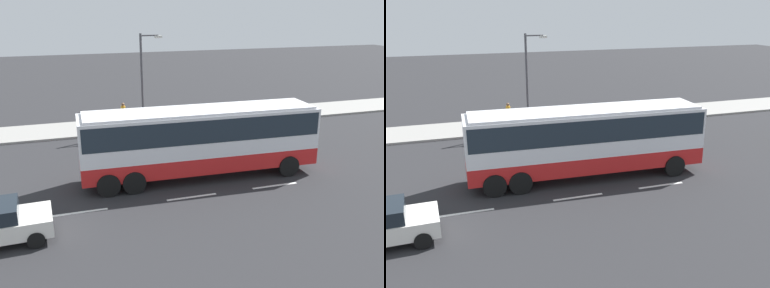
% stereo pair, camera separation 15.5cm
% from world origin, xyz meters
% --- Properties ---
extents(ground_plane, '(120.00, 120.00, 0.00)m').
position_xyz_m(ground_plane, '(0.00, 0.00, 0.00)').
color(ground_plane, '#28282B').
extents(sidewalk_curb, '(80.00, 4.00, 0.15)m').
position_xyz_m(sidewalk_curb, '(0.00, 9.90, 0.07)').
color(sidewalk_curb, gray).
rests_on(sidewalk_curb, ground_plane).
extents(lane_centreline, '(43.55, 0.16, 0.01)m').
position_xyz_m(lane_centreline, '(1.21, -3.17, 0.00)').
color(lane_centreline, white).
rests_on(lane_centreline, ground_plane).
extents(coach_bus, '(12.11, 3.02, 3.60)m').
position_xyz_m(coach_bus, '(-1.46, -0.90, 2.23)').
color(coach_bus, red).
rests_on(coach_bus, ground_plane).
extents(pedestrian_near_curb, '(0.32, 0.32, 1.75)m').
position_xyz_m(pedestrian_near_curb, '(-3.75, 9.38, 1.16)').
color(pedestrian_near_curb, brown).
rests_on(pedestrian_near_curb, sidewalk_curb).
extents(street_lamp, '(1.55, 0.24, 6.54)m').
position_xyz_m(street_lamp, '(-2.32, 8.59, 3.91)').
color(street_lamp, '#47474C').
rests_on(street_lamp, sidewalk_curb).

